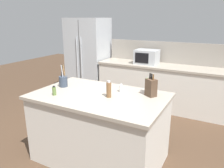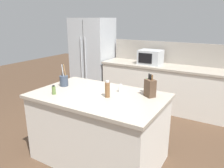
% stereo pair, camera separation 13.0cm
% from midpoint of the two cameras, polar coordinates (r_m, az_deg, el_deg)
% --- Properties ---
extents(ground_plane, '(14.00, 14.00, 0.00)m').
position_cam_midpoint_polar(ground_plane, '(3.26, -2.12, -18.53)').
color(ground_plane, '#473323').
extents(back_counter_run, '(2.97, 0.66, 0.94)m').
position_cam_midpoint_polar(back_counter_run, '(4.79, 15.39, -1.00)').
color(back_counter_run, beige).
rests_on(back_counter_run, ground_plane).
extents(wall_backsplash, '(2.93, 0.03, 0.46)m').
position_cam_midpoint_polar(wall_backsplash, '(4.93, 17.04, 7.73)').
color(wall_backsplash, gray).
rests_on(wall_backsplash, back_counter_run).
extents(kitchen_island, '(1.71, 1.07, 0.94)m').
position_cam_midpoint_polar(kitchen_island, '(3.01, -2.22, -11.17)').
color(kitchen_island, beige).
rests_on(kitchen_island, ground_plane).
extents(refrigerator, '(0.95, 0.75, 1.90)m').
position_cam_midpoint_polar(refrigerator, '(5.55, -4.39, 7.04)').
color(refrigerator, '#ADB2B7').
rests_on(refrigerator, ground_plane).
extents(microwave, '(0.47, 0.39, 0.30)m').
position_cam_midpoint_polar(microwave, '(4.77, 10.79, 6.92)').
color(microwave, '#ADB2B7').
rests_on(microwave, back_counter_run).
extents(knife_block, '(0.16, 0.16, 0.29)m').
position_cam_midpoint_polar(knife_block, '(2.76, 11.24, -1.02)').
color(knife_block, '#4C3828').
rests_on(knife_block, kitchen_island).
extents(utensil_crock, '(0.12, 0.12, 0.32)m').
position_cam_midpoint_polar(utensil_crock, '(3.21, -11.33, 0.91)').
color(utensil_crock, '#333D4C').
rests_on(utensil_crock, kitchen_island).
extents(pepper_grinder, '(0.06, 0.06, 0.21)m').
position_cam_midpoint_polar(pepper_grinder, '(2.69, 0.16, -1.44)').
color(pepper_grinder, brown).
rests_on(pepper_grinder, kitchen_island).
extents(hot_sauce_bottle, '(0.05, 0.05, 0.19)m').
position_cam_midpoint_polar(hot_sauce_bottle, '(2.89, 10.32, -0.60)').
color(hot_sauce_bottle, red).
rests_on(hot_sauce_bottle, kitchen_island).
extents(salt_shaker, '(0.05, 0.05, 0.11)m').
position_cam_midpoint_polar(salt_shaker, '(2.90, 3.52, -1.17)').
color(salt_shaker, silver).
rests_on(salt_shaker, kitchen_island).
extents(spice_jar_oregano, '(0.05, 0.05, 0.12)m').
position_cam_midpoint_polar(spice_jar_oregano, '(2.89, -13.73, -1.56)').
color(spice_jar_oregano, '#567038').
rests_on(spice_jar_oregano, kitchen_island).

